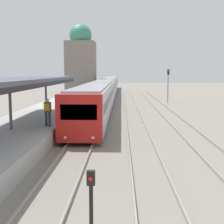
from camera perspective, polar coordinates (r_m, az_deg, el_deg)
platform_canopy at (r=18.17m, az=-18.15°, el=5.44°), size 4.00×20.67×2.85m
person_on_platform at (r=18.79m, az=-11.72°, el=0.37°), size 0.40×0.40×1.66m
train_near at (r=51.26m, az=-0.88°, el=4.55°), size 2.61×68.64×3.08m
signal_post_near at (r=7.86m, az=-3.85°, el=-15.43°), size 0.20×0.21×1.81m
signal_mast_far at (r=43.26m, az=10.22°, el=5.49°), size 0.28×0.29×4.54m
distant_domed_building at (r=52.30m, az=-5.70°, el=8.87°), size 4.75×4.75×11.95m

